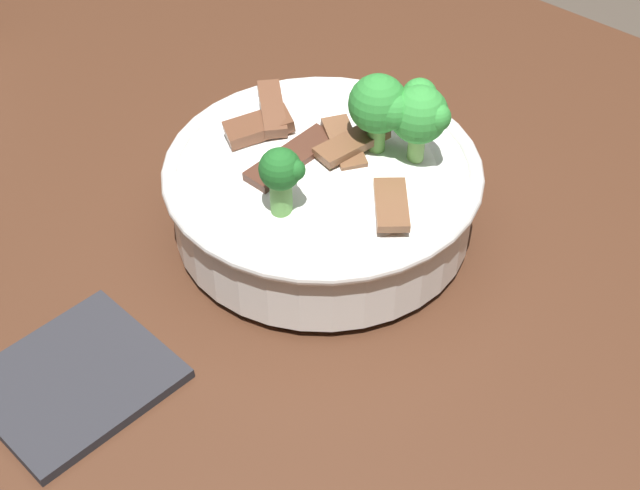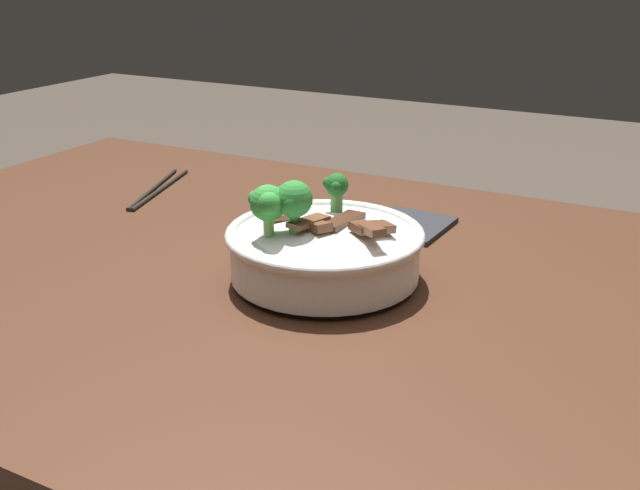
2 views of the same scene
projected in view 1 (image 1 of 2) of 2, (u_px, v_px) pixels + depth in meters
name	position (u px, v px, depth m)	size (l,w,h in m)	color
dining_table	(355.00, 333.00, 0.79)	(1.50, 0.93, 0.76)	#472819
rice_bowl	(325.00, 184.00, 0.72)	(0.25, 0.25, 0.14)	white
folded_napkin	(75.00, 380.00, 0.63)	(0.11, 0.12, 0.01)	#28282D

